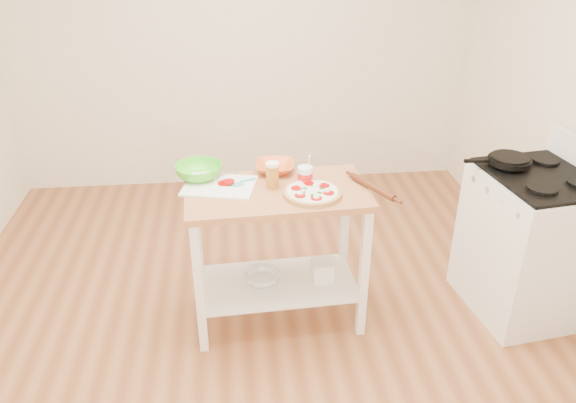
% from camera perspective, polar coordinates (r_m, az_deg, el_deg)
% --- Properties ---
extents(room_shell, '(4.04, 4.54, 2.74)m').
position_cam_1_polar(room_shell, '(2.81, -3.56, 7.41)').
color(room_shell, '#A1613B').
rests_on(room_shell, ground).
extents(prep_island, '(1.07, 0.62, 0.90)m').
position_cam_1_polar(prep_island, '(3.31, -1.11, -2.83)').
color(prep_island, '#AF7248').
rests_on(prep_island, ground).
extents(gas_stove, '(0.69, 0.78, 1.11)m').
position_cam_1_polar(gas_stove, '(3.80, 23.19, -3.89)').
color(gas_stove, white).
rests_on(gas_stove, ground).
extents(skillet, '(0.40, 0.26, 0.03)m').
position_cam_1_polar(skillet, '(3.63, 21.48, 3.90)').
color(skillet, black).
rests_on(skillet, gas_stove).
extents(pizza, '(0.33, 0.33, 0.05)m').
position_cam_1_polar(pizza, '(3.13, 2.49, 0.93)').
color(pizza, tan).
rests_on(pizza, prep_island).
extents(cutting_board, '(0.46, 0.38, 0.04)m').
position_cam_1_polar(cutting_board, '(3.25, -7.00, 1.67)').
color(cutting_board, white).
rests_on(cutting_board, prep_island).
extents(spatula, '(0.14, 0.10, 0.01)m').
position_cam_1_polar(spatula, '(3.25, -4.58, 1.97)').
color(spatula, '#32B299').
rests_on(spatula, cutting_board).
extents(knife, '(0.26, 0.11, 0.01)m').
position_cam_1_polar(knife, '(3.33, -7.99, 2.48)').
color(knife, silver).
rests_on(knife, cutting_board).
extents(orange_bowl, '(0.26, 0.26, 0.06)m').
position_cam_1_polar(orange_bowl, '(3.40, -1.32, 3.49)').
color(orange_bowl, '#DC5B23').
rests_on(orange_bowl, prep_island).
extents(green_bowl, '(0.34, 0.34, 0.09)m').
position_cam_1_polar(green_bowl, '(3.35, -9.05, 3.02)').
color(green_bowl, '#4CD128').
rests_on(green_bowl, prep_island).
extents(beer_pint, '(0.08, 0.08, 0.15)m').
position_cam_1_polar(beer_pint, '(3.19, -1.60, 2.71)').
color(beer_pint, '#AF7024').
rests_on(beer_pint, prep_island).
extents(yogurt_tub, '(0.09, 0.09, 0.19)m').
position_cam_1_polar(yogurt_tub, '(3.24, 1.75, 2.68)').
color(yogurt_tub, white).
rests_on(yogurt_tub, prep_island).
extents(rolling_pin, '(0.20, 0.33, 0.04)m').
position_cam_1_polar(rolling_pin, '(3.21, 8.60, 1.46)').
color(rolling_pin, '#582914').
rests_on(rolling_pin, prep_island).
extents(shelf_glass_bowl, '(0.23, 0.23, 0.07)m').
position_cam_1_polar(shelf_glass_bowl, '(3.50, -2.63, -7.70)').
color(shelf_glass_bowl, silver).
rests_on(shelf_glass_bowl, prep_island).
extents(shelf_bin, '(0.13, 0.13, 0.13)m').
position_cam_1_polar(shelf_bin, '(3.52, 3.51, -7.00)').
color(shelf_bin, white).
rests_on(shelf_bin, prep_island).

